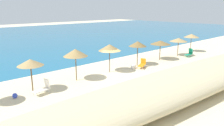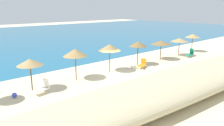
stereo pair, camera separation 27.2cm
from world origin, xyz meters
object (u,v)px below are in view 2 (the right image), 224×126
object	(u,v)px
beach_umbrella_5	(138,44)
lounge_chair_1	(42,88)
lounge_chair_0	(190,54)
beach_ball	(14,95)
beach_umbrella_3	(75,53)
beach_umbrella_7	(180,40)
beach_umbrella_8	(193,36)
lounge_chair_2	(142,64)
beach_umbrella_2	(30,62)
beach_umbrella_4	(110,48)
beach_umbrella_6	(161,43)
cooler_box	(134,67)

from	to	relation	value
beach_umbrella_5	lounge_chair_1	xyz separation A→B (m)	(-12.28, -0.86, -2.08)
lounge_chair_0	beach_ball	bearing A→B (deg)	82.32
beach_umbrella_3	beach_umbrella_5	world-z (taller)	beach_umbrella_3
beach_umbrella_7	beach_umbrella_8	distance (m)	4.12
lounge_chair_2	beach_ball	distance (m)	13.93
beach_umbrella_3	beach_umbrella_7	world-z (taller)	beach_umbrella_3
beach_umbrella_2	lounge_chair_2	size ratio (longest dim) A/B	1.71
beach_umbrella_2	beach_umbrella_4	distance (m)	8.43
beach_umbrella_5	beach_umbrella_7	size ratio (longest dim) A/B	1.13
lounge_chair_2	beach_umbrella_6	bearing A→B (deg)	-103.74
beach_umbrella_4	beach_umbrella_8	xyz separation A→B (m)	(16.64, -0.24, -0.13)
beach_umbrella_2	cooler_box	distance (m)	11.59
beach_umbrella_5	beach_umbrella_6	xyz separation A→B (m)	(4.35, -0.11, -0.28)
beach_ball	cooler_box	world-z (taller)	cooler_box
beach_umbrella_5	cooler_box	xyz separation A→B (m)	(-1.39, -0.63, -2.37)
beach_umbrella_8	lounge_chair_0	size ratio (longest dim) A/B	1.86
beach_umbrella_4	beach_umbrella_8	world-z (taller)	beach_umbrella_4
beach_ball	cooler_box	size ratio (longest dim) A/B	0.67
beach_umbrella_8	lounge_chair_2	xyz separation A→B (m)	(-12.69, -0.93, -2.10)
beach_umbrella_4	beach_ball	world-z (taller)	beach_umbrella_4
beach_umbrella_2	lounge_chair_0	distance (m)	21.92
lounge_chair_0	lounge_chair_1	distance (m)	21.33
lounge_chair_0	lounge_chair_1	xyz separation A→B (m)	(-21.31, 0.87, 0.03)
beach_umbrella_4	beach_umbrella_6	size ratio (longest dim) A/B	1.16
lounge_chair_1	cooler_box	distance (m)	10.90
lounge_chair_0	beach_umbrella_7	bearing A→B (deg)	27.17
beach_umbrella_7	lounge_chair_1	world-z (taller)	beach_umbrella_7
beach_umbrella_3	beach_umbrella_7	xyz separation A→B (m)	(16.64, -0.64, -0.34)
beach_umbrella_4	lounge_chair_1	bearing A→B (deg)	-173.07
beach_umbrella_4	beach_umbrella_8	bearing A→B (deg)	-0.82
lounge_chair_2	beach_ball	world-z (taller)	lounge_chair_2
beach_umbrella_7	cooler_box	size ratio (longest dim) A/B	4.35
beach_umbrella_8	beach_ball	xyz separation A→B (m)	(-26.59, -0.08, -2.32)
beach_umbrella_5	lounge_chair_1	size ratio (longest dim) A/B	2.07
beach_umbrella_4	beach_umbrella_5	xyz separation A→B (m)	(4.30, -0.11, -0.07)
beach_ball	cooler_box	distance (m)	12.88
beach_ball	beach_umbrella_8	bearing A→B (deg)	0.17
beach_umbrella_5	beach_ball	bearing A→B (deg)	-179.19
lounge_chair_0	lounge_chair_1	size ratio (longest dim) A/B	1.08
beach_umbrella_5	lounge_chair_1	bearing A→B (deg)	-176.01
beach_umbrella_7	lounge_chair_2	bearing A→B (deg)	-175.60
beach_umbrella_7	lounge_chair_1	distance (m)	20.59
beach_umbrella_6	lounge_chair_2	bearing A→B (deg)	-168.62
beach_umbrella_5	beach_umbrella_8	distance (m)	12.34
beach_umbrella_3	beach_umbrella_5	size ratio (longest dim) A/B	1.04
beach_umbrella_2	beach_umbrella_7	bearing A→B (deg)	-1.35
beach_umbrella_5	beach_umbrella_6	world-z (taller)	beach_umbrella_5
beach_umbrella_6	beach_umbrella_8	xyz separation A→B (m)	(7.99, -0.01, 0.22)
beach_umbrella_3	lounge_chair_2	world-z (taller)	beach_umbrella_3
beach_umbrella_3	beach_umbrella_7	distance (m)	16.65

